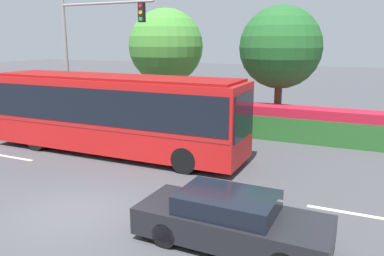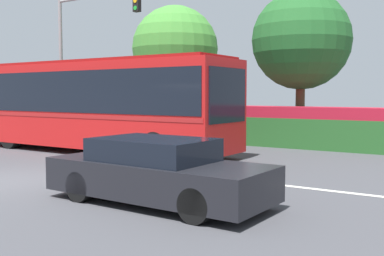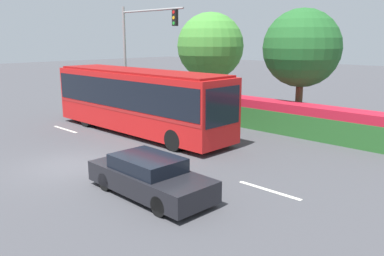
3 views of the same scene
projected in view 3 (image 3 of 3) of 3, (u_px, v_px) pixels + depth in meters
name	position (u px, v px, depth m)	size (l,w,h in m)	color
ground_plane	(71.00, 166.00, 15.82)	(140.00, 140.00, 0.00)	#444449
city_bus	(138.00, 98.00, 20.97)	(11.67, 2.65, 3.36)	red
sedan_foreground	(149.00, 177.00, 12.74)	(4.62, 1.89, 1.28)	black
traffic_light_pole	(138.00, 44.00, 25.02)	(5.59, 0.24, 6.96)	gray
flowering_hedge	(310.00, 121.00, 20.29)	(10.42, 1.34, 1.64)	#286028
street_tree_left	(210.00, 46.00, 26.19)	(4.39, 4.39, 6.66)	brown
street_tree_centre	(302.00, 48.00, 21.44)	(4.22, 4.22, 6.57)	brown
lane_stripe_near	(269.00, 190.00, 13.24)	(2.40, 0.16, 0.01)	silver
lane_stripe_mid	(65.00, 129.00, 22.13)	(2.40, 0.16, 0.01)	silver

